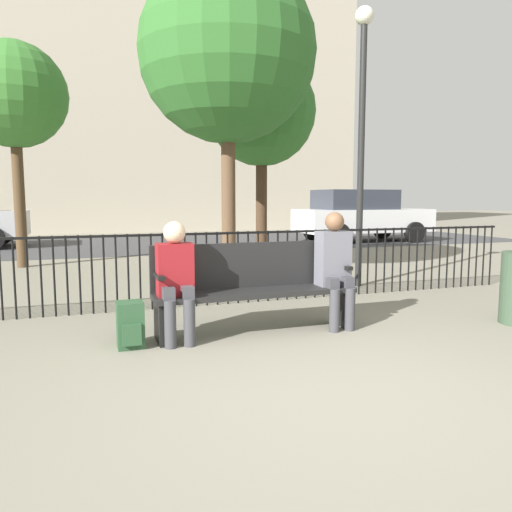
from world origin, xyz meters
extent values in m
plane|color=gray|center=(0.00, 0.00, 0.00)|extent=(80.00, 80.00, 0.00)
cube|color=black|center=(0.00, 1.71, 0.42)|extent=(2.08, 0.45, 0.05)
cube|color=black|center=(0.00, 1.90, 0.69)|extent=(2.08, 0.05, 0.47)
cube|color=black|center=(-0.98, 1.71, 0.20)|extent=(0.06, 0.38, 0.40)
cube|color=black|center=(0.98, 1.71, 0.20)|extent=(0.06, 0.38, 0.40)
cube|color=black|center=(-0.98, 1.71, 0.65)|extent=(0.06, 0.38, 0.04)
cube|color=black|center=(0.98, 1.71, 0.65)|extent=(0.06, 0.38, 0.04)
cylinder|color=#3D3D42|center=(-0.92, 1.49, 0.23)|extent=(0.11, 0.11, 0.45)
cylinder|color=#3D3D42|center=(-0.74, 1.49, 0.23)|extent=(0.11, 0.11, 0.45)
cube|color=#3D3D42|center=(-0.92, 1.59, 0.50)|extent=(0.11, 0.20, 0.12)
cube|color=#3D3D42|center=(-0.74, 1.59, 0.50)|extent=(0.11, 0.20, 0.12)
cube|color=maroon|center=(-0.83, 1.71, 0.70)|extent=(0.34, 0.22, 0.50)
sphere|color=beige|center=(-0.83, 1.69, 1.06)|extent=(0.21, 0.21, 0.21)
cylinder|color=#3D3D42|center=(0.78, 1.49, 0.23)|extent=(0.11, 0.11, 0.45)
cylinder|color=#3D3D42|center=(0.96, 1.49, 0.23)|extent=(0.11, 0.11, 0.45)
cube|color=#3D3D42|center=(0.78, 1.59, 0.50)|extent=(0.11, 0.20, 0.12)
cube|color=#3D3D42|center=(0.96, 1.59, 0.50)|extent=(0.11, 0.20, 0.12)
cube|color=slate|center=(0.87, 1.71, 0.74)|extent=(0.34, 0.22, 0.58)
sphere|color=brown|center=(0.87, 1.69, 1.13)|extent=(0.20, 0.20, 0.20)
cube|color=#284C2D|center=(-1.26, 1.64, 0.22)|extent=(0.24, 0.23, 0.43)
cube|color=#284C2D|center=(-1.26, 1.50, 0.15)|extent=(0.17, 0.04, 0.19)
cylinder|color=black|center=(-2.54, 3.17, 0.47)|extent=(0.02, 0.02, 0.95)
cylinder|color=black|center=(-2.40, 3.17, 0.47)|extent=(0.02, 0.02, 0.95)
cylinder|color=black|center=(-2.26, 3.17, 0.47)|extent=(0.02, 0.02, 0.95)
cylinder|color=black|center=(-2.12, 3.17, 0.47)|extent=(0.02, 0.02, 0.95)
cylinder|color=black|center=(-1.98, 3.17, 0.47)|extent=(0.02, 0.02, 0.95)
cylinder|color=black|center=(-1.84, 3.17, 0.47)|extent=(0.02, 0.02, 0.95)
cylinder|color=black|center=(-1.70, 3.17, 0.47)|extent=(0.02, 0.02, 0.95)
cylinder|color=black|center=(-1.56, 3.17, 0.47)|extent=(0.02, 0.02, 0.95)
cylinder|color=black|center=(-1.42, 3.17, 0.47)|extent=(0.02, 0.02, 0.95)
cylinder|color=black|center=(-1.28, 3.17, 0.47)|extent=(0.02, 0.02, 0.95)
cylinder|color=black|center=(-1.14, 3.17, 0.47)|extent=(0.02, 0.02, 0.95)
cylinder|color=black|center=(-1.00, 3.17, 0.47)|extent=(0.02, 0.02, 0.95)
cylinder|color=black|center=(-0.86, 3.17, 0.47)|extent=(0.02, 0.02, 0.95)
cylinder|color=black|center=(-0.72, 3.17, 0.47)|extent=(0.02, 0.02, 0.95)
cylinder|color=black|center=(-0.58, 3.17, 0.47)|extent=(0.02, 0.02, 0.95)
cylinder|color=black|center=(-0.44, 3.17, 0.47)|extent=(0.02, 0.02, 0.95)
cylinder|color=black|center=(-0.30, 3.17, 0.47)|extent=(0.02, 0.02, 0.95)
cylinder|color=black|center=(-0.16, 3.17, 0.47)|extent=(0.02, 0.02, 0.95)
cylinder|color=black|center=(-0.02, 3.17, 0.47)|extent=(0.02, 0.02, 0.95)
cylinder|color=black|center=(0.12, 3.17, 0.47)|extent=(0.02, 0.02, 0.95)
cylinder|color=black|center=(0.26, 3.17, 0.47)|extent=(0.02, 0.02, 0.95)
cylinder|color=black|center=(0.40, 3.17, 0.47)|extent=(0.02, 0.02, 0.95)
cylinder|color=black|center=(0.54, 3.17, 0.47)|extent=(0.02, 0.02, 0.95)
cylinder|color=black|center=(0.68, 3.17, 0.47)|extent=(0.02, 0.02, 0.95)
cylinder|color=black|center=(0.82, 3.17, 0.47)|extent=(0.02, 0.02, 0.95)
cylinder|color=black|center=(0.96, 3.17, 0.47)|extent=(0.02, 0.02, 0.95)
cylinder|color=black|center=(1.10, 3.17, 0.47)|extent=(0.02, 0.02, 0.95)
cylinder|color=black|center=(1.24, 3.17, 0.47)|extent=(0.02, 0.02, 0.95)
cylinder|color=black|center=(1.38, 3.17, 0.47)|extent=(0.02, 0.02, 0.95)
cylinder|color=black|center=(1.52, 3.17, 0.47)|extent=(0.02, 0.02, 0.95)
cylinder|color=black|center=(1.66, 3.17, 0.47)|extent=(0.02, 0.02, 0.95)
cylinder|color=black|center=(1.80, 3.17, 0.47)|extent=(0.02, 0.02, 0.95)
cylinder|color=black|center=(1.94, 3.17, 0.47)|extent=(0.02, 0.02, 0.95)
cylinder|color=black|center=(2.08, 3.17, 0.47)|extent=(0.02, 0.02, 0.95)
cylinder|color=black|center=(2.22, 3.17, 0.47)|extent=(0.02, 0.02, 0.95)
cylinder|color=black|center=(2.36, 3.17, 0.47)|extent=(0.02, 0.02, 0.95)
cylinder|color=black|center=(2.50, 3.17, 0.47)|extent=(0.02, 0.02, 0.95)
cylinder|color=black|center=(2.64, 3.17, 0.47)|extent=(0.02, 0.02, 0.95)
cylinder|color=black|center=(2.78, 3.17, 0.47)|extent=(0.02, 0.02, 0.95)
cylinder|color=black|center=(2.92, 3.17, 0.47)|extent=(0.02, 0.02, 0.95)
cylinder|color=black|center=(3.06, 3.17, 0.47)|extent=(0.02, 0.02, 0.95)
cylinder|color=black|center=(3.20, 3.17, 0.47)|extent=(0.02, 0.02, 0.95)
cylinder|color=black|center=(3.34, 3.17, 0.47)|extent=(0.02, 0.02, 0.95)
cylinder|color=black|center=(3.48, 3.17, 0.47)|extent=(0.02, 0.02, 0.95)
cylinder|color=black|center=(3.62, 3.17, 0.47)|extent=(0.02, 0.02, 0.95)
cylinder|color=black|center=(3.76, 3.17, 0.47)|extent=(0.02, 0.02, 0.95)
cylinder|color=black|center=(3.90, 3.17, 0.47)|extent=(0.02, 0.02, 0.95)
cylinder|color=black|center=(4.04, 3.17, 0.47)|extent=(0.02, 0.02, 0.95)
cylinder|color=black|center=(4.18, 3.17, 0.47)|extent=(0.02, 0.02, 0.95)
cylinder|color=black|center=(4.32, 3.17, 0.47)|extent=(0.02, 0.02, 0.95)
cylinder|color=black|center=(4.46, 3.17, 0.47)|extent=(0.02, 0.02, 0.95)
cube|color=black|center=(0.00, 3.17, 0.93)|extent=(9.00, 0.03, 0.03)
cylinder|color=#4C3823|center=(-2.80, 7.87, 1.40)|extent=(0.21, 0.21, 2.80)
sphere|color=#38752D|center=(-2.80, 7.87, 3.36)|extent=(2.02, 2.02, 2.02)
cylinder|color=brown|center=(0.66, 4.99, 1.45)|extent=(0.23, 0.23, 2.90)
sphere|color=#2D6628|center=(0.66, 4.99, 3.69)|extent=(2.86, 2.86, 2.86)
cylinder|color=#422D1E|center=(1.72, 6.28, 1.23)|extent=(0.22, 0.22, 2.47)
sphere|color=#2D6628|center=(1.72, 6.28, 3.05)|extent=(2.10, 2.10, 2.10)
cylinder|color=black|center=(2.43, 3.78, 1.99)|extent=(0.10, 0.10, 3.99)
sphere|color=silver|center=(2.43, 3.78, 4.07)|extent=(0.28, 0.28, 0.28)
cube|color=#3D3D3F|center=(0.00, 12.00, 0.00)|extent=(24.00, 6.00, 0.01)
cube|color=silver|center=(6.71, 10.68, 0.67)|extent=(4.20, 1.70, 0.70)
cube|color=#2D333D|center=(6.39, 10.68, 1.32)|extent=(2.31, 1.56, 0.60)
cylinder|color=black|center=(8.01, 9.81, 0.32)|extent=(0.64, 0.20, 0.64)
cylinder|color=black|center=(8.01, 11.55, 0.32)|extent=(0.64, 0.20, 0.64)
cylinder|color=black|center=(5.41, 9.81, 0.32)|extent=(0.64, 0.20, 0.64)
cylinder|color=black|center=(5.41, 11.55, 0.32)|extent=(0.64, 0.20, 0.64)
cylinder|color=black|center=(-3.90, 13.37, 0.32)|extent=(0.64, 0.20, 0.64)
cube|color=#B2A893|center=(0.00, 20.00, 8.14)|extent=(20.00, 6.00, 16.28)
camera|label=1|loc=(-1.65, -3.02, 1.39)|focal=35.00mm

